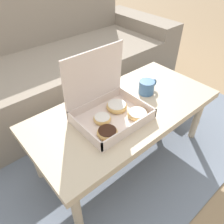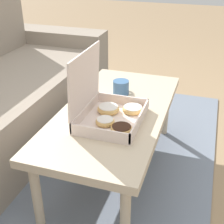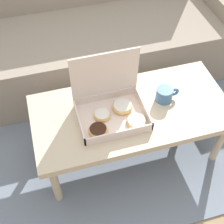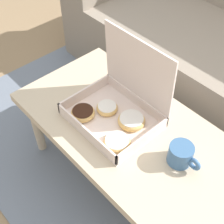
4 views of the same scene
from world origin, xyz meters
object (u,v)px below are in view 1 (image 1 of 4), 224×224
at_px(couch, 50,66).
at_px(coffee_table, 125,113).
at_px(coffee_mug, 147,87).
at_px(pastry_box, 111,108).

xyz_separation_m(couch, coffee_table, (0.00, -0.89, 0.05)).
distance_m(couch, coffee_table, 0.89).
height_order(coffee_table, coffee_mug, coffee_mug).
height_order(couch, coffee_table, couch).
xyz_separation_m(couch, coffee_mug, (0.20, -0.86, 0.14)).
bearing_deg(coffee_table, couch, 90.00).
bearing_deg(pastry_box, coffee_table, 3.96).
xyz_separation_m(couch, pastry_box, (-0.11, -0.89, 0.15)).
distance_m(coffee_table, coffee_mug, 0.21).
bearing_deg(coffee_table, coffee_mug, 6.63).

